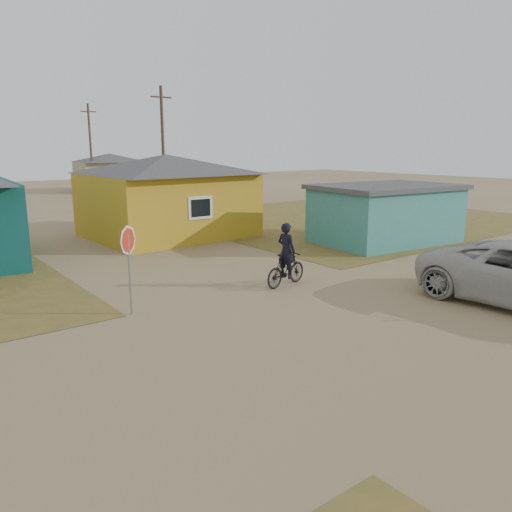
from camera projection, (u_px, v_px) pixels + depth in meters
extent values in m
plane|color=#917954|center=(350.00, 326.00, 12.08)|extent=(120.00, 120.00, 0.00)
cube|color=brown|center=(345.00, 218.00, 30.48)|extent=(20.00, 18.00, 0.00)
cube|color=#BB921C|center=(168.00, 205.00, 24.08)|extent=(7.21, 6.24, 3.00)
pyramid|color=#39393B|center=(166.00, 164.00, 23.66)|extent=(7.72, 6.76, 0.90)
cube|color=silver|center=(200.00, 208.00, 21.70)|extent=(1.20, 0.06, 1.00)
cube|color=black|center=(201.00, 208.00, 21.68)|extent=(0.95, 0.04, 0.75)
cube|color=teal|center=(385.00, 216.00, 22.51)|extent=(6.39, 4.61, 2.40)
cube|color=#39393B|center=(387.00, 187.00, 22.23)|extent=(6.71, 4.93, 0.20)
cube|color=gray|center=(111.00, 176.00, 48.69)|extent=(6.41, 5.50, 2.80)
pyramid|color=#39393B|center=(110.00, 158.00, 48.30)|extent=(6.95, 6.05, 0.80)
cylinder|color=#4A392C|center=(163.00, 151.00, 32.12)|extent=(0.20, 0.20, 8.00)
cube|color=#4A392C|center=(161.00, 97.00, 31.41)|extent=(1.40, 0.10, 0.10)
cylinder|color=#4A392C|center=(91.00, 149.00, 45.09)|extent=(0.20, 0.20, 8.00)
cube|color=#4A392C|center=(88.00, 112.00, 44.38)|extent=(1.40, 0.10, 0.10)
cylinder|color=gray|center=(130.00, 275.00, 12.73)|extent=(0.06, 0.06, 2.10)
imported|color=black|center=(286.00, 269.00, 15.50)|extent=(1.82, 0.79, 1.06)
imported|color=black|center=(286.00, 251.00, 15.38)|extent=(0.52, 0.69, 1.74)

